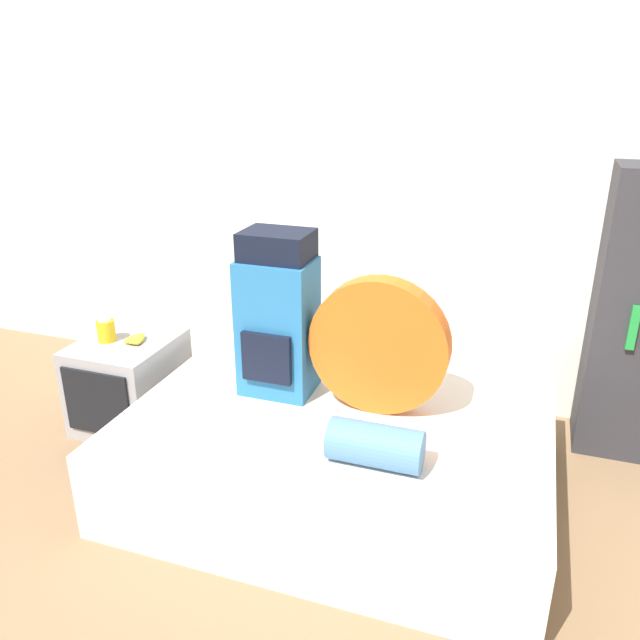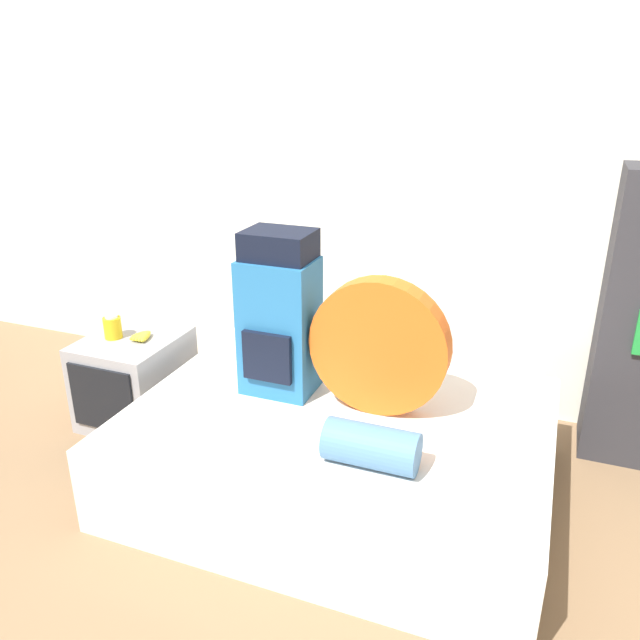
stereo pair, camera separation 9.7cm
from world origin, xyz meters
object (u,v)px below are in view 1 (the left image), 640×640
at_px(sleeping_roll, 375,445).
at_px(television, 129,382).
at_px(canister, 106,330).
at_px(tent_bag, 379,346).
at_px(backpack, 278,317).

bearing_deg(sleeping_roll, television, 160.86).
bearing_deg(canister, television, 15.60).
distance_m(tent_bag, canister, 1.58).
distance_m(backpack, tent_bag, 0.52).
height_order(backpack, canister, backpack).
relative_size(backpack, canister, 5.89).
height_order(backpack, tent_bag, backpack).
bearing_deg(television, backpack, -4.60).
bearing_deg(sleeping_roll, backpack, 142.53).
xyz_separation_m(sleeping_roll, canister, (-1.67, 0.52, 0.07)).
distance_m(tent_bag, television, 1.56).
relative_size(backpack, television, 1.39).
xyz_separation_m(television, canister, (-0.09, -0.03, 0.32)).
bearing_deg(sleeping_roll, tent_bag, 103.17).
bearing_deg(sleeping_roll, canister, 162.61).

